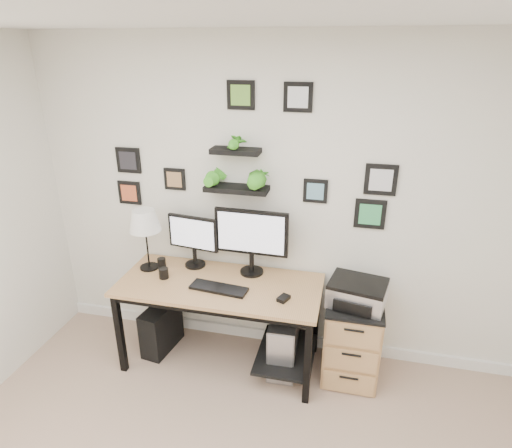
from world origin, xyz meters
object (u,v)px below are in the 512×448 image
(table_lamp, at_px, (145,222))
(pc_tower_grey, at_px, (284,341))
(monitor_right, at_px, (251,237))
(file_cabinet, at_px, (352,338))
(mug, at_px, (164,273))
(printer, at_px, (357,293))
(pc_tower_black, at_px, (161,328))
(desk, at_px, (225,295))
(monitor_left, at_px, (193,238))

(table_lamp, height_order, pc_tower_grey, table_lamp)
(monitor_right, relative_size, file_cabinet, 0.89)
(mug, xyz_separation_m, printer, (1.52, 0.10, -0.03))
(monitor_right, xyz_separation_m, table_lamp, (-0.86, -0.11, 0.09))
(pc_tower_grey, height_order, printer, printer)
(mug, relative_size, pc_tower_black, 0.21)
(desk, bearing_deg, file_cabinet, 3.26)
(desk, distance_m, monitor_right, 0.52)
(file_cabinet, bearing_deg, desk, -176.74)
(pc_tower_black, bearing_deg, pc_tower_grey, 9.88)
(pc_tower_black, bearing_deg, mug, -21.08)
(monitor_left, xyz_separation_m, monitor_right, (0.50, -0.01, 0.06))
(desk, height_order, monitor_right, monitor_right)
(pc_tower_black, xyz_separation_m, printer, (1.62, 0.04, 0.56))
(monitor_left, distance_m, monitor_right, 0.50)
(monitor_right, bearing_deg, file_cabinet, -8.31)
(file_cabinet, distance_m, printer, 0.43)
(monitor_left, height_order, pc_tower_black, monitor_left)
(printer, bearing_deg, table_lamp, 178.92)
(table_lamp, relative_size, mug, 6.05)
(pc_tower_grey, bearing_deg, table_lamp, 177.35)
(pc_tower_grey, bearing_deg, printer, 2.31)
(desk, relative_size, monitor_left, 3.55)
(printer, bearing_deg, mug, -176.32)
(mug, bearing_deg, printer, 3.68)
(desk, height_order, pc_tower_grey, desk)
(pc_tower_grey, bearing_deg, mug, -175.56)
(monitor_left, relative_size, pc_tower_grey, 0.91)
(desk, distance_m, printer, 1.04)
(printer, bearing_deg, file_cabinet, 107.91)
(mug, distance_m, pc_tower_grey, 1.13)
(monitor_left, xyz_separation_m, printer, (1.35, -0.15, -0.25))
(monitor_right, relative_size, mug, 6.93)
(file_cabinet, bearing_deg, pc_tower_grey, -175.96)
(desk, bearing_deg, pc_tower_black, 179.80)
(desk, distance_m, table_lamp, 0.88)
(desk, bearing_deg, pc_tower_grey, 2.39)
(monitor_left, height_order, mug, monitor_left)
(monitor_right, relative_size, table_lamp, 1.15)
(monitor_right, xyz_separation_m, pc_tower_grey, (0.31, -0.16, -0.84))
(pc_tower_black, relative_size, file_cabinet, 0.62)
(desk, distance_m, file_cabinet, 1.06)
(monitor_left, bearing_deg, file_cabinet, -5.83)
(table_lamp, distance_m, pc_tower_black, 0.97)
(monitor_right, bearing_deg, pc_tower_grey, -27.51)
(monitor_right, relative_size, pc_tower_black, 1.44)
(pc_tower_black, bearing_deg, file_cabinet, 10.91)
(mug, height_order, pc_tower_grey, mug)
(desk, height_order, table_lamp, table_lamp)
(monitor_right, xyz_separation_m, pc_tower_black, (-0.77, -0.18, -0.87))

